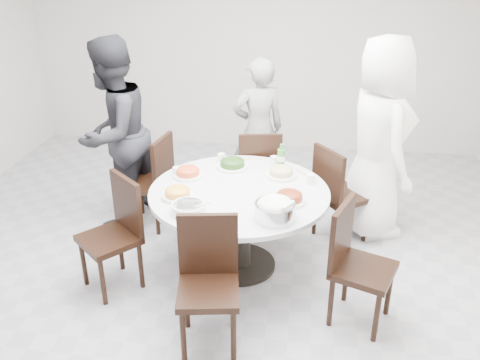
# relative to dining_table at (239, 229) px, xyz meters

# --- Properties ---
(floor) EXTENTS (6.00, 6.00, 0.01)m
(floor) POSITION_rel_dining_table_xyz_m (-0.19, -0.06, -0.38)
(floor) COLOR #A3A3A7
(floor) RESTS_ON ground
(wall_back) EXTENTS (6.00, 0.01, 2.80)m
(wall_back) POSITION_rel_dining_table_xyz_m (-0.19, 2.94, 1.02)
(wall_back) COLOR beige
(wall_back) RESTS_ON ground
(dining_table) EXTENTS (1.50, 1.50, 0.75)m
(dining_table) POSITION_rel_dining_table_xyz_m (0.00, 0.00, 0.00)
(dining_table) COLOR silver
(dining_table) RESTS_ON floor
(chair_ne) EXTENTS (0.59, 0.59, 0.95)m
(chair_ne) POSITION_rel_dining_table_xyz_m (0.89, 0.61, 0.10)
(chair_ne) COLOR black
(chair_ne) RESTS_ON floor
(chair_n) EXTENTS (0.49, 0.49, 0.95)m
(chair_n) POSITION_rel_dining_table_xyz_m (0.06, 0.99, 0.10)
(chair_n) COLOR black
(chair_n) RESTS_ON floor
(chair_nw) EXTENTS (0.48, 0.48, 0.95)m
(chair_nw) POSITION_rel_dining_table_xyz_m (-1.00, 0.62, 0.10)
(chair_nw) COLOR black
(chair_nw) RESTS_ON floor
(chair_sw) EXTENTS (0.59, 0.59, 0.95)m
(chair_sw) POSITION_rel_dining_table_xyz_m (-1.00, -0.43, 0.10)
(chair_sw) COLOR black
(chair_sw) RESTS_ON floor
(chair_s) EXTENTS (0.48, 0.48, 0.95)m
(chair_s) POSITION_rel_dining_table_xyz_m (-0.08, -0.97, 0.10)
(chair_s) COLOR black
(chair_s) RESTS_ON floor
(chair_se) EXTENTS (0.55, 0.55, 0.95)m
(chair_se) POSITION_rel_dining_table_xyz_m (1.00, -0.58, 0.10)
(chair_se) COLOR black
(chair_se) RESTS_ON floor
(diner_right) EXTENTS (0.87, 1.07, 1.91)m
(diner_right) POSITION_rel_dining_table_xyz_m (1.19, 0.81, 0.58)
(diner_right) COLOR white
(diner_right) RESTS_ON floor
(diner_middle) EXTENTS (0.66, 0.55, 1.56)m
(diner_middle) POSITION_rel_dining_table_xyz_m (0.01, 1.42, 0.40)
(diner_middle) COLOR black
(diner_middle) RESTS_ON floor
(diner_left) EXTENTS (0.90, 1.04, 1.86)m
(diner_left) POSITION_rel_dining_table_xyz_m (-1.32, 0.68, 0.55)
(diner_left) COLOR black
(diner_left) RESTS_ON floor
(dish_greens) EXTENTS (0.28, 0.28, 0.07)m
(dish_greens) POSITION_rel_dining_table_xyz_m (-0.12, 0.44, 0.41)
(dish_greens) COLOR white
(dish_greens) RESTS_ON dining_table
(dish_pale) EXTENTS (0.26, 0.26, 0.07)m
(dish_pale) POSITION_rel_dining_table_xyz_m (0.33, 0.32, 0.41)
(dish_pale) COLOR white
(dish_pale) RESTS_ON dining_table
(dish_orange) EXTENTS (0.26, 0.26, 0.07)m
(dish_orange) POSITION_rel_dining_table_xyz_m (-0.48, 0.20, 0.41)
(dish_orange) COLOR white
(dish_orange) RESTS_ON dining_table
(dish_redbrown) EXTENTS (0.27, 0.27, 0.07)m
(dish_redbrown) POSITION_rel_dining_table_xyz_m (0.42, -0.15, 0.41)
(dish_redbrown) COLOR white
(dish_redbrown) RESTS_ON dining_table
(dish_tofu) EXTENTS (0.26, 0.26, 0.07)m
(dish_tofu) POSITION_rel_dining_table_xyz_m (-0.47, -0.20, 0.41)
(dish_tofu) COLOR white
(dish_tofu) RESTS_ON dining_table
(rice_bowl) EXTENTS (0.30, 0.30, 0.13)m
(rice_bowl) POSITION_rel_dining_table_xyz_m (0.33, -0.44, 0.44)
(rice_bowl) COLOR silver
(rice_bowl) RESTS_ON dining_table
(soup_bowl) EXTENTS (0.25, 0.25, 0.08)m
(soup_bowl) POSITION_rel_dining_table_xyz_m (-0.33, -0.44, 0.41)
(soup_bowl) COLOR white
(soup_bowl) RESTS_ON dining_table
(beverage_bottle) EXTENTS (0.07, 0.07, 0.24)m
(beverage_bottle) POSITION_rel_dining_table_xyz_m (0.31, 0.48, 0.50)
(beverage_bottle) COLOR #357F33
(beverage_bottle) RESTS_ON dining_table
(tea_cups) EXTENTS (0.07, 0.07, 0.08)m
(tea_cups) POSITION_rel_dining_table_xyz_m (-0.02, 0.63, 0.42)
(tea_cups) COLOR white
(tea_cups) RESTS_ON dining_table
(chopsticks) EXTENTS (0.24, 0.04, 0.01)m
(chopsticks) POSITION_rel_dining_table_xyz_m (0.02, 0.63, 0.38)
(chopsticks) COLOR tan
(chopsticks) RESTS_ON dining_table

